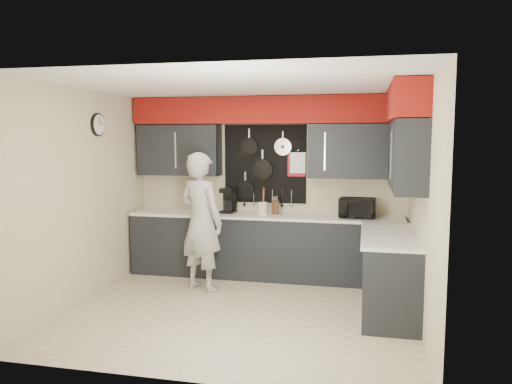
% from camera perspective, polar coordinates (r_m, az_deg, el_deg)
% --- Properties ---
extents(ground, '(4.00, 4.00, 0.00)m').
position_cam_1_polar(ground, '(6.01, -1.87, -13.38)').
color(ground, beige).
rests_on(ground, ground).
extents(back_wall_assembly, '(4.00, 0.36, 2.60)m').
position_cam_1_polar(back_wall_assembly, '(7.21, 1.30, 6.22)').
color(back_wall_assembly, beige).
rests_on(back_wall_assembly, ground).
extents(right_wall_assembly, '(0.36, 3.50, 2.60)m').
position_cam_1_polar(right_wall_assembly, '(5.76, 16.98, 5.22)').
color(right_wall_assembly, beige).
rests_on(right_wall_assembly, ground).
extents(left_wall_assembly, '(0.05, 3.50, 2.60)m').
position_cam_1_polar(left_wall_assembly, '(6.50, -19.18, -0.13)').
color(left_wall_assembly, beige).
rests_on(left_wall_assembly, ground).
extents(base_cabinets, '(3.95, 2.20, 0.92)m').
position_cam_1_polar(base_cabinets, '(6.85, 4.48, -6.90)').
color(base_cabinets, black).
rests_on(base_cabinets, ground).
extents(microwave, '(0.50, 0.36, 0.27)m').
position_cam_1_polar(microwave, '(6.98, 11.48, -1.80)').
color(microwave, black).
rests_on(microwave, base_cabinets).
extents(knife_block, '(0.12, 0.12, 0.20)m').
position_cam_1_polar(knife_block, '(7.14, 2.21, -1.75)').
color(knife_block, '#361C11').
rests_on(knife_block, base_cabinets).
extents(utensil_crock, '(0.13, 0.13, 0.17)m').
position_cam_1_polar(utensil_crock, '(7.15, 0.79, -1.85)').
color(utensil_crock, silver).
rests_on(utensil_crock, base_cabinets).
extents(coffee_maker, '(0.22, 0.26, 0.36)m').
position_cam_1_polar(coffee_maker, '(7.31, -3.10, -0.88)').
color(coffee_maker, black).
rests_on(coffee_maker, base_cabinets).
extents(person, '(0.79, 0.68, 1.83)m').
position_cam_1_polar(person, '(6.61, -6.30, -3.39)').
color(person, '#AFAFAC').
rests_on(person, ground).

